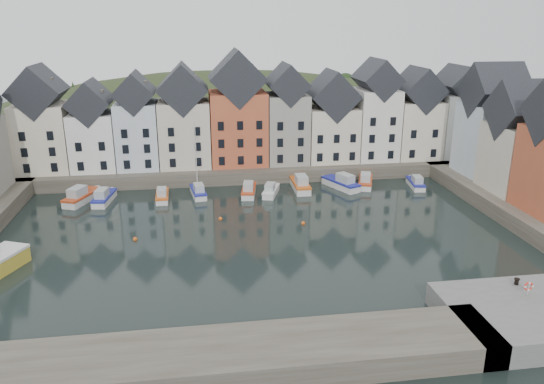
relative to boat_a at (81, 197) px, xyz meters
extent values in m
plane|color=black|center=(22.55, -17.52, -0.78)|extent=(260.00, 260.00, 0.00)
cube|color=#474136|center=(22.55, 12.48, 0.22)|extent=(90.00, 16.00, 2.00)
cube|color=#474136|center=(12.55, -39.52, 0.22)|extent=(50.00, 6.00, 2.00)
ellipsoid|color=#28371B|center=(22.55, 38.48, -18.78)|extent=(153.60, 70.40, 64.00)
sphere|color=black|center=(8.61, 33.41, 7.92)|extent=(5.77, 5.77, 5.77)
sphere|color=black|center=(47.41, 43.23, 7.34)|extent=(5.27, 5.27, 5.27)
sphere|color=black|center=(54.37, 36.68, 7.10)|extent=(5.07, 5.07, 5.07)
sphere|color=black|center=(36.82, 37.67, 7.04)|extent=(5.01, 5.01, 5.01)
sphere|color=black|center=(-15.12, 39.09, 5.79)|extent=(3.94, 3.94, 3.94)
sphere|color=black|center=(50.87, 42.73, 7.27)|extent=(5.21, 5.21, 5.21)
sphere|color=black|center=(24.54, 41.13, 7.54)|extent=(5.45, 5.45, 5.45)
sphere|color=black|center=(60.35, 30.79, 6.43)|extent=(4.49, 4.49, 4.49)
cube|color=#F1E5C9|center=(-6.62, 10.48, 6.26)|extent=(7.67, 8.00, 10.07)
cube|color=black|center=(-6.62, 10.48, 13.19)|extent=(7.67, 8.16, 7.67)
cube|color=white|center=(0.64, 10.48, 5.52)|extent=(6.56, 8.00, 8.61)
cube|color=black|center=(0.64, 10.48, 11.45)|extent=(6.56, 8.16, 6.56)
cube|color=silver|center=(7.18, 10.48, 6.23)|extent=(6.20, 8.00, 10.02)
cube|color=black|center=(7.18, 10.48, 12.77)|extent=(6.20, 8.16, 6.20)
cube|color=beige|center=(14.28, 10.48, 6.26)|extent=(7.70, 8.00, 10.08)
cube|color=black|center=(14.28, 10.48, 13.20)|extent=(7.70, 8.16, 7.70)
cube|color=#C45938|center=(22.62, 10.48, 6.86)|extent=(8.69, 8.00, 11.28)
cube|color=black|center=(22.62, 10.48, 14.65)|extent=(8.69, 8.16, 8.69)
cube|color=#9A978C|center=(30.32, 10.48, 6.61)|extent=(6.43, 8.00, 10.78)
cube|color=black|center=(30.32, 10.48, 13.59)|extent=(6.43, 8.16, 6.43)
cube|color=beige|center=(37.63, 10.48, 5.50)|extent=(7.88, 8.00, 8.56)
cube|color=black|center=(37.63, 10.48, 11.73)|extent=(7.88, 8.16, 7.88)
cube|color=white|center=(44.97, 10.48, 6.86)|extent=(6.50, 8.00, 11.27)
cube|color=black|center=(44.97, 10.48, 14.10)|extent=(6.50, 8.16, 6.50)
cube|color=#F1E5C9|center=(51.98, 10.48, 5.88)|extent=(7.23, 8.00, 9.32)
cube|color=black|center=(51.98, 10.48, 12.33)|extent=(7.23, 8.16, 7.23)
cube|color=white|center=(58.83, 10.48, 6.38)|extent=(6.18, 8.00, 10.32)
cube|color=black|center=(58.83, 10.48, 13.07)|extent=(6.18, 8.16, 6.18)
cube|color=silver|center=(58.55, -1.26, 6.41)|extent=(7.47, 8.00, 10.38)
cube|color=black|center=(58.55, -1.26, 13.58)|extent=(7.62, 8.00, 8.00)
cube|color=beige|center=(58.55, -9.26, 5.66)|extent=(8.14, 8.00, 8.89)
cube|color=black|center=(58.55, -9.26, 12.08)|extent=(8.30, 8.00, 8.00)
sphere|color=#D45918|center=(18.55, -9.52, -0.63)|extent=(0.50, 0.50, 0.50)
sphere|color=#D45918|center=(28.55, -12.52, -0.63)|extent=(0.50, 0.50, 0.50)
sphere|color=#D45918|center=(8.55, -14.52, -0.63)|extent=(0.50, 0.50, 0.50)
cube|color=silver|center=(0.08, 0.20, -0.39)|extent=(4.41, 6.96, 1.23)
cube|color=#BB3E1A|center=(0.08, 0.20, 0.28)|extent=(4.57, 7.12, 0.28)
cube|color=#ABB2B3|center=(-0.30, -0.73, 0.95)|extent=(2.47, 3.07, 1.34)
cube|color=silver|center=(3.11, -0.40, -0.43)|extent=(2.64, 6.23, 1.11)
cube|color=#202596|center=(3.11, -0.40, 0.17)|extent=(2.76, 6.36, 0.25)
cube|color=#ABB2B3|center=(2.98, -1.30, 0.78)|extent=(1.73, 2.59, 1.21)
cube|color=silver|center=(10.95, -0.51, -0.47)|extent=(1.73, 5.38, 0.98)
cube|color=#D45918|center=(10.95, -0.51, 0.07)|extent=(1.83, 5.49, 0.22)
cube|color=#ABB2B3|center=(10.97, -1.31, 0.60)|extent=(1.30, 2.17, 1.07)
cube|color=silver|center=(15.93, 0.50, -0.46)|extent=(2.35, 5.67, 1.01)
cube|color=#202596|center=(15.93, 0.50, 0.09)|extent=(2.46, 5.79, 0.23)
cube|color=#ABB2B3|center=(16.04, -0.32, 0.64)|extent=(1.56, 2.35, 1.10)
cylinder|color=silver|center=(15.86, 1.04, 4.72)|extent=(0.13, 0.13, 10.09)
cube|color=silver|center=(23.14, 0.00, -0.44)|extent=(2.68, 6.04, 1.07)
cube|color=#BB3E1A|center=(23.14, 0.00, 0.14)|extent=(2.80, 6.17, 0.24)
cube|color=#ABB2B3|center=(23.00, -0.86, 0.73)|extent=(1.73, 2.53, 1.17)
cube|color=silver|center=(26.29, -0.51, -0.47)|extent=(3.19, 5.51, 0.97)
cube|color=silver|center=(26.29, -0.51, 0.05)|extent=(3.30, 5.63, 0.22)
cube|color=#ABB2B3|center=(26.04, -1.26, 0.58)|extent=(1.84, 2.39, 1.06)
cube|color=silver|center=(30.88, 1.30, -0.39)|extent=(2.14, 6.81, 1.24)
cube|color=#D45918|center=(30.88, 1.30, 0.29)|extent=(2.25, 6.95, 0.28)
cube|color=#ABB2B3|center=(30.87, 0.29, 0.97)|extent=(1.62, 2.74, 1.36)
cube|color=silver|center=(37.00, 1.06, -0.39)|extent=(4.54, 6.89, 1.22)
cube|color=#202596|center=(37.00, 1.06, 0.27)|extent=(4.69, 7.06, 0.28)
cube|color=#ABB2B3|center=(37.41, 0.15, 0.94)|extent=(2.50, 3.06, 1.33)
cube|color=silver|center=(41.00, 1.57, -0.42)|extent=(3.76, 6.37, 1.12)
cube|color=#BB3E1A|center=(41.00, 1.57, 0.19)|extent=(3.89, 6.52, 0.25)
cube|color=#ABB2B3|center=(40.70, 0.70, 0.80)|extent=(2.16, 2.78, 1.22)
cube|color=silver|center=(48.25, -0.10, -0.47)|extent=(2.37, 5.54, 0.98)
cube|color=#202596|center=(48.25, -0.10, 0.07)|extent=(2.47, 5.66, 0.22)
cube|color=#ABB2B3|center=(48.13, -0.90, 0.61)|extent=(1.55, 2.31, 1.07)
cylinder|color=black|center=(43.13, -34.02, 1.47)|extent=(0.36, 0.36, 0.50)
cylinder|color=black|center=(43.13, -34.02, 1.74)|extent=(0.48, 0.48, 0.08)
cube|color=gray|center=(42.86, -35.95, 1.77)|extent=(0.10, 0.10, 1.10)
torus|color=red|center=(42.86, -36.00, 2.12)|extent=(0.80, 0.14, 0.80)
camera|label=1|loc=(15.92, -71.93, 23.46)|focal=35.00mm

